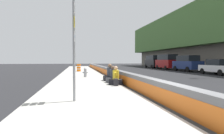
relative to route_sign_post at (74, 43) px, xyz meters
The scene contains 14 objects.
ground_plane 3.98m from the route_sign_post, 107.10° to the right, with size 160.00×160.00×0.00m, color #232326.
sidewalk_strip 2.42m from the route_sign_post, 152.84° to the right, with size 80.00×4.40×0.14m, color #A8A59E.
jersey_barrier 3.75m from the route_sign_post, 107.12° to the right, with size 76.00×0.45×0.85m.
route_sign_post is the anchor object (origin of this frame).
fire_hydrant 9.71m from the route_sign_post, ahead, with size 0.26×0.46×0.88m.
seated_person_foreground 5.17m from the route_sign_post, 29.56° to the right, with size 0.89×0.97×1.11m.
seated_person_middle 6.05m from the route_sign_post, 24.62° to the right, with size 0.79×0.89×1.11m.
seated_person_rear 7.07m from the route_sign_post, 20.62° to the right, with size 0.78×0.90×1.22m.
backpack 4.70m from the route_sign_post, 32.16° to the right, with size 0.32×0.28×0.40m.
construction_barrel 17.89m from the route_sign_post, ahead, with size 0.54×0.54×0.95m.
parked_car_third 19.09m from the route_sign_post, 53.97° to the right, with size 4.55×2.05×1.71m.
parked_car_fourth 23.13m from the route_sign_post, 41.98° to the right, with size 4.83×2.12×2.28m.
parked_car_midline 27.55m from the route_sign_post, 33.63° to the right, with size 5.11×2.13×2.56m.
parked_car_far 32.97m from the route_sign_post, 27.95° to the right, with size 5.13×2.16×2.56m.
Camera 1 is at (-5.79, 3.04, 1.61)m, focal length 29.83 mm.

